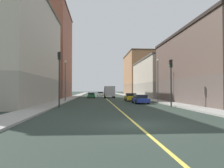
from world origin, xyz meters
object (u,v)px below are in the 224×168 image
Objects in this scene: building_left_far at (139,74)px; street_lamp_right_near at (65,76)px; building_right_midblock at (50,53)px; car_yellow at (131,97)px; car_blue at (140,99)px; traffic_light_right_near at (59,72)px; traffic_light_left_near at (171,76)px; box_truck at (109,92)px; street_lamp_left_near at (158,76)px; building_right_corner at (15,51)px; car_white at (100,94)px; building_left_near at (208,68)px; building_left_mid at (158,78)px; car_green at (91,95)px.

street_lamp_right_near is at bearing -115.30° from building_left_far.
building_right_midblock is 5.58× the size of car_yellow.
traffic_light_right_near is at bearing -148.46° from car_blue.
traffic_light_left_near is 29.58m from box_truck.
street_lamp_left_near reaches higher than traffic_light_right_near.
street_lamp_right_near is at bearing 138.07° from traffic_light_left_near.
traffic_light_right_near is at bearing -85.55° from street_lamp_right_near.
car_yellow is (18.04, 6.01, -7.03)m from building_right_corner.
building_right_midblock reaches higher than building_right_corner.
car_blue is (5.10, -38.26, -0.02)m from car_white.
building_right_midblock is at bearing 107.75° from street_lamp_right_near.
box_truck is (15.10, 21.26, -6.20)m from building_right_corner.
box_truck reaches higher than car_blue.
building_right_midblock reaches higher than building_left_near.
street_lamp_right_near is (-21.69, 6.85, -0.95)m from building_left_near.
car_white is at bearing 78.40° from street_lamp_right_near.
building_left_mid is 6.30× the size of car_white.
traffic_light_left_near is at bearing 0.00° from traffic_light_right_near.
building_right_corner is 40.03m from car_white.
building_right_midblock is at bearing 102.84° from traffic_light_right_near.
car_green is (-7.38, 15.65, -0.06)m from car_yellow.
car_yellow is (-10.24, 7.92, -4.60)m from building_left_near.
street_lamp_left_near is at bearing -76.59° from car_white.
traffic_light_left_near reaches higher than box_truck.
street_lamp_right_near is 1.68× the size of car_yellow.
street_lamp_right_near is 1.73× the size of car_white.
car_yellow is 0.58× the size of box_truck.
building_left_near reaches higher than car_white.
building_right_corner is 5.71× the size of car_blue.
building_left_mid is at bearing 57.56° from traffic_light_right_near.
building_left_mid reaches higher than box_truck.
building_left_near reaches higher than car_blue.
street_lamp_left_near is 1.65× the size of car_yellow.
car_white is at bearing 97.59° from car_blue.
traffic_light_right_near is at bearing -127.34° from car_yellow.
building_right_corner is at bearing 176.46° from car_blue.
car_yellow is (-3.65, 4.50, -3.59)m from street_lamp_left_near.
car_white is at bearing 70.43° from building_right_corner.
building_left_far is 3.52× the size of traffic_light_right_near.
building_left_near is at bearing -27.42° from street_lamp_left_near.
building_left_far reaches higher than box_truck.
building_left_near is 5.95× the size of car_white.
building_left_mid is 19.91m from car_white.
car_blue is at bearing -71.48° from car_green.
building_left_near is at bearing -37.73° from car_yellow.
street_lamp_left_near is (-6.59, -49.31, -3.55)m from building_left_far.
building_left_near reaches higher than street_lamp_left_near.
building_left_near is 0.94× the size of building_right_corner.
building_right_corner is at bearing -109.57° from car_white.
box_truck is (-13.18, -3.60, -3.46)m from building_left_mid.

